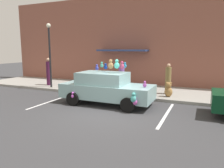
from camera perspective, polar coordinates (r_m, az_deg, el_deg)
ground_plane at (r=8.76m, az=-0.51°, el=-8.29°), size 60.00×60.00×0.00m
sidewalk at (r=13.32m, az=8.38°, el=-1.90°), size 24.00×4.00×0.15m
storefront_building at (r=15.16m, az=10.80°, el=11.25°), size 24.00×1.25×6.40m
parking_stripe_front at (r=9.11m, az=14.31°, el=-7.88°), size 0.12×3.60×0.01m
parking_stripe_rear at (r=11.51m, az=-15.59°, el=-4.31°), size 0.12×3.60×0.01m
plush_covered_car at (r=10.29m, az=-1.62°, el=-1.01°), size 4.43×2.05×2.18m
teddy_bear_on_sidewalk at (r=11.65m, az=14.86°, el=-1.53°), size 0.41×0.35×0.79m
street_lamp_post at (r=14.48m, az=-16.32°, el=8.97°), size 0.28×0.28×4.10m
pedestrian_near_shopfront at (r=15.45m, az=-16.51°, el=2.99°), size 0.35×0.35×1.89m
pedestrian_walking_past at (r=13.10m, az=2.57°, el=1.75°), size 0.35×0.35×1.66m
pedestrian_by_lamp at (r=12.30m, az=14.75°, el=1.07°), size 0.32×0.32×1.70m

